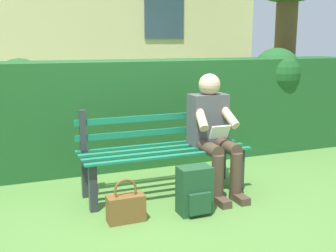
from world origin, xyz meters
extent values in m
plane|color=#517F38|center=(0.00, 0.00, 0.00)|extent=(60.00, 60.00, 0.00)
cube|color=#2D3338|center=(-0.76, 0.19, 0.22)|extent=(0.07, 0.07, 0.44)
cube|color=#2D3338|center=(0.76, 0.19, 0.22)|extent=(0.07, 0.07, 0.44)
cube|color=#2D3338|center=(-0.76, -0.19, 0.22)|extent=(0.07, 0.07, 0.44)
cube|color=#2D3338|center=(0.76, -0.19, 0.22)|extent=(0.07, 0.07, 0.44)
cube|color=#197251|center=(0.00, -0.24, 0.45)|extent=(1.67, 0.06, 0.02)
cube|color=#197251|center=(0.00, -0.08, 0.45)|extent=(1.67, 0.06, 0.02)
cube|color=#197251|center=(0.00, 0.08, 0.45)|extent=(1.67, 0.06, 0.02)
cube|color=#197251|center=(0.00, 0.24, 0.45)|extent=(1.67, 0.06, 0.02)
cube|color=#2D3338|center=(-0.76, -0.23, 0.66)|extent=(0.06, 0.06, 0.40)
cube|color=#2D3338|center=(0.76, -0.23, 0.66)|extent=(0.06, 0.06, 0.40)
cube|color=#197251|center=(0.00, -0.23, 0.59)|extent=(1.67, 0.02, 0.06)
cube|color=#197251|center=(0.00, -0.23, 0.74)|extent=(1.67, 0.02, 0.06)
cube|color=#4C4C51|center=(-0.49, -0.02, 0.72)|extent=(0.38, 0.22, 0.52)
sphere|color=#D8AD8C|center=(-0.49, 0.00, 1.08)|extent=(0.22, 0.22, 0.22)
cylinder|color=#473828|center=(-0.59, 0.19, 0.48)|extent=(0.13, 0.42, 0.13)
cylinder|color=#473828|center=(-0.39, 0.19, 0.48)|extent=(0.13, 0.42, 0.13)
cylinder|color=#473828|center=(-0.59, 0.40, 0.23)|extent=(0.12, 0.12, 0.46)
cylinder|color=#473828|center=(-0.39, 0.40, 0.23)|extent=(0.12, 0.12, 0.46)
cube|color=#473828|center=(-0.59, 0.48, 0.04)|extent=(0.10, 0.24, 0.07)
cube|color=#473828|center=(-0.39, 0.48, 0.04)|extent=(0.10, 0.24, 0.07)
cylinder|color=#D8AD8C|center=(-0.64, 0.12, 0.78)|extent=(0.14, 0.32, 0.26)
cylinder|color=#D8AD8C|center=(-0.34, 0.12, 0.78)|extent=(0.14, 0.32, 0.26)
cube|color=white|center=(-0.49, 0.24, 0.64)|extent=(0.20, 0.07, 0.13)
cube|color=#1E5123|center=(-0.26, -1.20, 0.64)|extent=(6.08, 0.75, 1.28)
sphere|color=#1E5123|center=(-2.08, -1.09, 1.09)|extent=(0.67, 0.67, 0.67)
sphere|color=#1E5123|center=(1.26, -1.28, 1.02)|extent=(0.60, 0.60, 0.60)
cylinder|color=brown|center=(-3.12, -2.29, 1.33)|extent=(0.37, 0.37, 2.66)
cube|color=#334756|center=(-1.88, -4.90, 2.17)|extent=(0.90, 0.04, 1.20)
cube|color=#1E4728|center=(-0.07, 0.56, 0.21)|extent=(0.29, 0.19, 0.43)
cube|color=#1E4728|center=(-0.07, 0.67, 0.13)|extent=(0.20, 0.04, 0.19)
cylinder|color=#1E4728|center=(-0.16, 0.45, 0.24)|extent=(0.04, 0.04, 0.26)
cylinder|color=#1E4728|center=(0.02, 0.45, 0.24)|extent=(0.04, 0.04, 0.26)
cube|color=brown|center=(0.54, 0.50, 0.12)|extent=(0.32, 0.14, 0.23)
torus|color=brown|center=(0.54, 0.50, 0.28)|extent=(0.20, 0.02, 0.20)
camera|label=1|loc=(1.41, 3.67, 1.50)|focal=43.91mm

